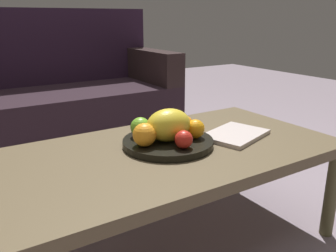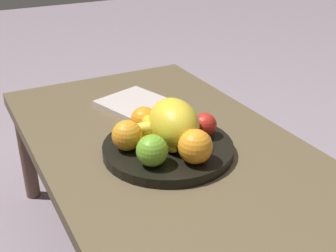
% 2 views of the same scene
% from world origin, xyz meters
% --- Properties ---
extents(ground_plane, '(8.00, 8.00, 0.00)m').
position_xyz_m(ground_plane, '(0.00, 0.00, 0.00)').
color(ground_plane, gray).
extents(coffee_table, '(1.27, 0.65, 0.40)m').
position_xyz_m(coffee_table, '(0.00, 0.00, 0.36)').
color(coffee_table, brown).
rests_on(coffee_table, ground_plane).
extents(couch, '(1.70, 0.70, 0.90)m').
position_xyz_m(couch, '(-0.13, 1.30, 0.30)').
color(couch, black).
rests_on(couch, ground_plane).
extents(fruit_bowl, '(0.33, 0.33, 0.03)m').
position_xyz_m(fruit_bowl, '(0.03, 0.02, 0.41)').
color(fruit_bowl, black).
rests_on(fruit_bowl, coffee_table).
extents(melon_large_front, '(0.18, 0.13, 0.12)m').
position_xyz_m(melon_large_front, '(0.02, 0.01, 0.48)').
color(melon_large_front, yellow).
rests_on(melon_large_front, fruit_bowl).
extents(orange_front, '(0.07, 0.07, 0.07)m').
position_xyz_m(orange_front, '(0.05, 0.12, 0.46)').
color(orange_front, orange).
rests_on(orange_front, fruit_bowl).
extents(orange_left, '(0.08, 0.08, 0.08)m').
position_xyz_m(orange_left, '(-0.07, 0.01, 0.46)').
color(orange_left, orange).
rests_on(orange_left, fruit_bowl).
extents(orange_right, '(0.07, 0.07, 0.07)m').
position_xyz_m(orange_right, '(0.12, 0.05, 0.46)').
color(orange_right, orange).
rests_on(orange_right, fruit_bowl).
extents(orange_back, '(0.07, 0.07, 0.07)m').
position_xyz_m(orange_back, '(0.12, -0.02, 0.46)').
color(orange_back, orange).
rests_on(orange_back, fruit_bowl).
extents(apple_front, '(0.07, 0.07, 0.07)m').
position_xyz_m(apple_front, '(-0.04, 0.10, 0.46)').
color(apple_front, '#6EAF2B').
rests_on(apple_front, fruit_bowl).
extents(apple_left, '(0.06, 0.06, 0.06)m').
position_xyz_m(apple_left, '(0.03, -0.08, 0.45)').
color(apple_left, red).
rests_on(apple_left, fruit_bowl).
extents(banana_bunch, '(0.18, 0.16, 0.06)m').
position_xyz_m(banana_bunch, '(0.05, 0.05, 0.45)').
color(banana_bunch, gold).
rests_on(banana_bunch, fruit_bowl).
extents(magazine, '(0.29, 0.25, 0.02)m').
position_xyz_m(magazine, '(0.31, -0.03, 0.40)').
color(magazine, beige).
rests_on(magazine, coffee_table).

